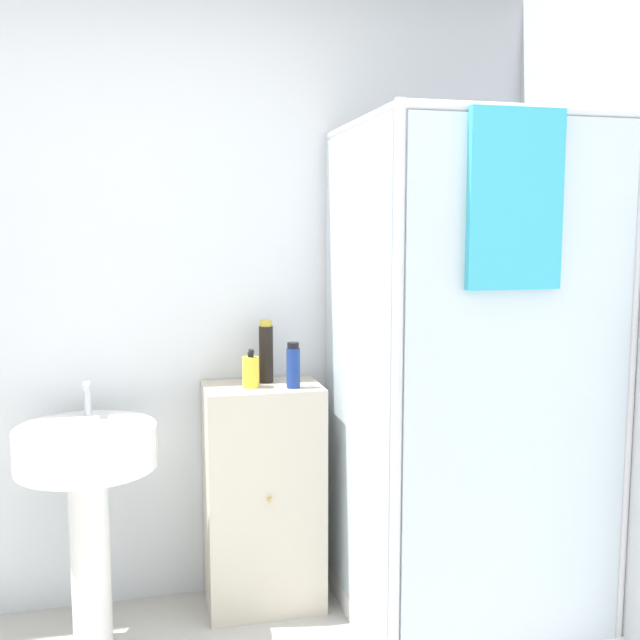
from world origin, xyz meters
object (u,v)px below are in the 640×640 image
object	(u,v)px
sink	(87,477)
shampoo_bottle_blue	(293,366)
shampoo_bottle_tall_black	(266,352)
soap_dispenser	(251,371)

from	to	relation	value
sink	shampoo_bottle_blue	xyz separation A→B (m)	(0.77, 0.08, 0.36)
shampoo_bottle_tall_black	shampoo_bottle_blue	xyz separation A→B (m)	(0.08, -0.13, -0.04)
shampoo_bottle_blue	sink	bearing A→B (deg)	-174.41
soap_dispenser	shampoo_bottle_blue	bearing A→B (deg)	-17.71
sink	soap_dispenser	size ratio (longest dim) A/B	6.30
shampoo_bottle_tall_black	shampoo_bottle_blue	world-z (taller)	shampoo_bottle_tall_black
soap_dispenser	shampoo_bottle_blue	world-z (taller)	shampoo_bottle_blue
shampoo_bottle_blue	shampoo_bottle_tall_black	bearing A→B (deg)	122.60
sink	shampoo_bottle_blue	distance (m)	0.86
shampoo_bottle_tall_black	shampoo_bottle_blue	bearing A→B (deg)	-57.40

